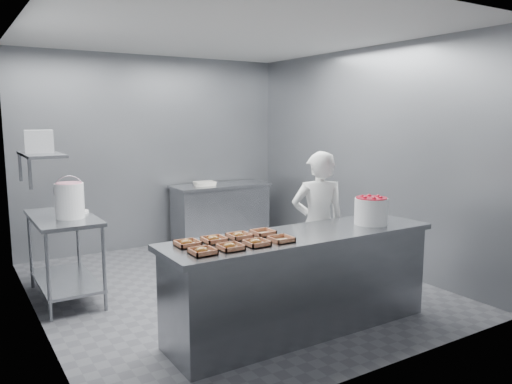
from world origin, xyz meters
The scene contains 24 objects.
floor centered at (0.00, 0.00, 0.00)m, with size 4.50×4.50×0.00m, color #4C4C51.
ceiling centered at (0.00, 0.00, 2.80)m, with size 4.50×4.50×0.00m, color white.
wall_back centered at (0.00, 2.25, 1.40)m, with size 4.00×0.04×2.80m, color slate.
wall_left centered at (-2.00, 0.00, 1.40)m, with size 0.04×4.50×2.80m, color slate.
wall_right centered at (2.00, 0.00, 1.40)m, with size 0.04×4.50×2.80m, color slate.
service_counter centered at (0.00, -1.35, 0.45)m, with size 2.60×0.70×0.90m.
prep_table centered at (-1.65, 0.60, 0.59)m, with size 0.60×1.20×0.90m.
back_counter centered at (0.90, 1.90, 0.45)m, with size 1.50×0.60×0.90m.
wall_shelf centered at (-1.82, 0.60, 1.55)m, with size 0.35×0.90×0.03m, color slate.
tray_0 centered at (-1.05, -1.49, 0.92)m, with size 0.19×0.18×0.06m.
tray_1 centered at (-0.81, -1.49, 0.92)m, with size 0.19×0.18×0.06m.
tray_2 centered at (-0.57, -1.49, 0.92)m, with size 0.19×0.18×0.06m.
tray_3 centered at (-0.32, -1.49, 0.92)m, with size 0.19×0.18×0.04m.
tray_4 centered at (-1.05, -1.21, 0.92)m, with size 0.19×0.18×0.06m.
tray_5 centered at (-0.81, -1.21, 0.92)m, with size 0.19×0.18×0.06m.
tray_6 centered at (-0.57, -1.21, 0.92)m, with size 0.19×0.18×0.06m.
tray_7 centered at (-0.32, -1.21, 0.92)m, with size 0.19×0.18×0.04m.
worker centered at (0.67, -0.75, 0.79)m, with size 0.57×0.38×1.57m, color white.
strawberry_tub centered at (0.79, -1.39, 1.04)m, with size 0.32×0.32×0.26m.
glaze_bucket centered at (-1.60, 0.44, 1.09)m, with size 0.30×0.28×0.44m.
bucket_lid centered at (-1.51, 0.69, 0.91)m, with size 0.29×0.29×0.02m, color white.
rag centered at (-1.51, 1.04, 0.91)m, with size 0.14×0.12×0.02m, color #CCB28C.
appliance centered at (-1.82, 0.66, 1.68)m, with size 0.27×0.30×0.23m, color gray.
paper_stack centered at (0.63, 1.90, 0.93)m, with size 0.30×0.22×0.06m, color silver.
Camera 1 is at (-2.64, -4.80, 1.93)m, focal length 35.00 mm.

